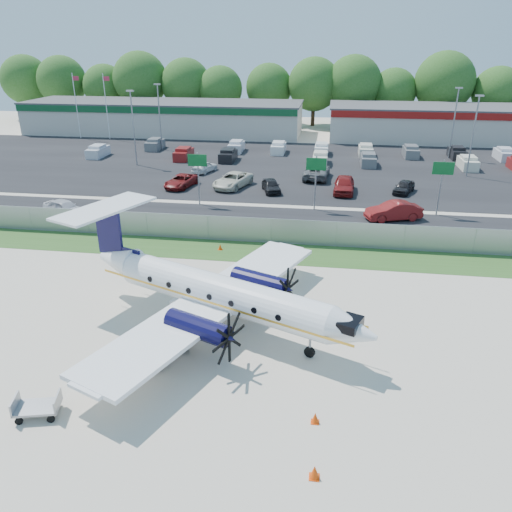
# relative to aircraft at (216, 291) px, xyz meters

# --- Properties ---
(ground) EXTENTS (170.00, 170.00, 0.00)m
(ground) POSITION_rel_aircraft_xyz_m (1.48, -1.29, -2.16)
(ground) COLOR beige
(ground) RESTS_ON ground
(grass_verge) EXTENTS (170.00, 4.00, 0.02)m
(grass_verge) POSITION_rel_aircraft_xyz_m (1.48, 10.71, -2.15)
(grass_verge) COLOR #2D561E
(grass_verge) RESTS_ON ground
(access_road) EXTENTS (170.00, 8.00, 0.02)m
(access_road) POSITION_rel_aircraft_xyz_m (1.48, 17.71, -2.15)
(access_road) COLOR black
(access_road) RESTS_ON ground
(parking_lot) EXTENTS (170.00, 32.00, 0.02)m
(parking_lot) POSITION_rel_aircraft_xyz_m (1.48, 38.71, -2.15)
(parking_lot) COLOR black
(parking_lot) RESTS_ON ground
(perimeter_fence) EXTENTS (120.00, 0.06, 1.99)m
(perimeter_fence) POSITION_rel_aircraft_xyz_m (1.48, 12.71, -1.15)
(perimeter_fence) COLOR gray
(perimeter_fence) RESTS_ON ground
(building_west) EXTENTS (46.40, 12.40, 5.24)m
(building_west) POSITION_rel_aircraft_xyz_m (-22.52, 60.70, 0.47)
(building_west) COLOR beige
(building_west) RESTS_ON ground
(building_east) EXTENTS (44.40, 12.40, 5.24)m
(building_east) POSITION_rel_aircraft_xyz_m (27.48, 60.70, 0.47)
(building_east) COLOR beige
(building_east) RESTS_ON ground
(sign_left) EXTENTS (1.80, 0.26, 5.00)m
(sign_left) POSITION_rel_aircraft_xyz_m (-6.52, 21.62, 1.45)
(sign_left) COLOR gray
(sign_left) RESTS_ON ground
(sign_mid) EXTENTS (1.80, 0.26, 5.00)m
(sign_mid) POSITION_rel_aircraft_xyz_m (4.48, 21.62, 1.45)
(sign_mid) COLOR gray
(sign_mid) RESTS_ON ground
(sign_right) EXTENTS (1.80, 0.26, 5.00)m
(sign_right) POSITION_rel_aircraft_xyz_m (15.48, 21.62, 1.45)
(sign_right) COLOR gray
(sign_right) RESTS_ON ground
(flagpole_west) EXTENTS (1.06, 0.12, 10.00)m
(flagpole_west) POSITION_rel_aircraft_xyz_m (-34.45, 53.71, 3.48)
(flagpole_west) COLOR white
(flagpole_west) RESTS_ON ground
(flagpole_east) EXTENTS (1.06, 0.12, 10.00)m
(flagpole_east) POSITION_rel_aircraft_xyz_m (-29.45, 53.71, 3.48)
(flagpole_east) COLOR white
(flagpole_east) RESTS_ON ground
(light_pole_nw) EXTENTS (0.90, 0.35, 9.09)m
(light_pole_nw) POSITION_rel_aircraft_xyz_m (-18.52, 36.71, 3.07)
(light_pole_nw) COLOR gray
(light_pole_nw) RESTS_ON ground
(light_pole_ne) EXTENTS (0.90, 0.35, 9.09)m
(light_pole_ne) POSITION_rel_aircraft_xyz_m (21.48, 36.71, 3.07)
(light_pole_ne) COLOR gray
(light_pole_ne) RESTS_ON ground
(light_pole_sw) EXTENTS (0.90, 0.35, 9.09)m
(light_pole_sw) POSITION_rel_aircraft_xyz_m (-18.52, 46.71, 3.07)
(light_pole_sw) COLOR gray
(light_pole_sw) RESTS_ON ground
(light_pole_se) EXTENTS (0.90, 0.35, 9.09)m
(light_pole_se) POSITION_rel_aircraft_xyz_m (21.48, 46.71, 3.07)
(light_pole_se) COLOR gray
(light_pole_se) RESTS_ON ground
(tree_line) EXTENTS (112.00, 6.00, 14.00)m
(tree_line) POSITION_rel_aircraft_xyz_m (1.48, 72.71, -2.16)
(tree_line) COLOR #275519
(tree_line) RESTS_ON ground
(aircraft) EXTENTS (18.04, 17.52, 5.59)m
(aircraft) POSITION_rel_aircraft_xyz_m (0.00, 0.00, 0.00)
(aircraft) COLOR white
(aircraft) RESTS_ON ground
(pushback_tug) EXTENTS (2.85, 2.48, 1.34)m
(pushback_tug) POSITION_rel_aircraft_xyz_m (-1.39, 1.08, -1.52)
(pushback_tug) COLOR white
(pushback_tug) RESTS_ON ground
(baggage_cart_near) EXTENTS (2.01, 1.49, 0.95)m
(baggage_cart_near) POSITION_rel_aircraft_xyz_m (-5.87, -8.06, -1.72)
(baggage_cart_near) COLOR gray
(baggage_cart_near) RESTS_ON ground
(baggage_cart_far) EXTENTS (1.81, 1.13, 0.94)m
(baggage_cart_far) POSITION_rel_aircraft_xyz_m (-2.49, -3.92, -1.72)
(baggage_cart_far) COLOR gray
(baggage_cart_far) RESTS_ON ground
(cone_nose) EXTENTS (0.34, 0.34, 0.49)m
(cone_nose) POSITION_rel_aircraft_xyz_m (5.63, -6.80, -1.93)
(cone_nose) COLOR #E84007
(cone_nose) RESTS_ON ground
(cone_port_wing) EXTENTS (0.38, 0.38, 0.55)m
(cone_port_wing) POSITION_rel_aircraft_xyz_m (5.71, -9.66, -1.90)
(cone_port_wing) COLOR #E84007
(cone_port_wing) RESTS_ON ground
(cone_starboard_wing) EXTENTS (0.33, 0.33, 0.46)m
(cone_starboard_wing) POSITION_rel_aircraft_xyz_m (-2.14, 10.80, -1.94)
(cone_starboard_wing) COLOR #E84007
(cone_starboard_wing) RESTS_ON ground
(road_car_west) EXTENTS (4.59, 3.15, 1.45)m
(road_car_west) POSITION_rel_aircraft_xyz_m (-17.68, 16.67, -2.16)
(road_car_west) COLOR silver
(road_car_west) RESTS_ON ground
(road_car_mid) EXTENTS (5.18, 3.22, 1.61)m
(road_car_mid) POSITION_rel_aircraft_xyz_m (11.43, 19.75, -2.16)
(road_car_mid) COLOR maroon
(road_car_mid) RESTS_ON ground
(parked_car_a) EXTENTS (3.09, 5.12, 1.33)m
(parked_car_a) POSITION_rel_aircraft_xyz_m (-10.02, 27.40, -2.16)
(parked_car_a) COLOR maroon
(parked_car_a) RESTS_ON ground
(parked_car_b) EXTENTS (4.14, 6.10, 1.55)m
(parked_car_b) POSITION_rel_aircraft_xyz_m (-4.50, 28.19, -2.16)
(parked_car_b) COLOR beige
(parked_car_b) RESTS_ON ground
(parked_car_c) EXTENTS (2.67, 4.24, 1.35)m
(parked_car_c) POSITION_rel_aircraft_xyz_m (-0.22, 27.02, -2.16)
(parked_car_c) COLOR black
(parked_car_c) RESTS_ON ground
(parked_car_d) EXTENTS (2.32, 5.16, 1.72)m
(parked_car_d) POSITION_rel_aircraft_xyz_m (7.28, 27.80, -2.16)
(parked_car_d) COLOR maroon
(parked_car_d) RESTS_ON ground
(parked_car_e) EXTENTS (2.89, 4.14, 1.31)m
(parked_car_e) POSITION_rel_aircraft_xyz_m (13.40, 28.58, -2.16)
(parked_car_e) COLOR black
(parked_car_e) RESTS_ON ground
(parked_car_f) EXTENTS (2.76, 4.26, 1.35)m
(parked_car_f) POSITION_rel_aircraft_xyz_m (-9.10, 34.31, -2.16)
(parked_car_f) COLOR silver
(parked_car_f) RESTS_ON ground
(parked_car_g) EXTENTS (3.09, 6.06, 1.64)m
(parked_car_g) POSITION_rel_aircraft_xyz_m (4.26, 33.31, -2.16)
(parked_car_g) COLOR #595B5E
(parked_car_g) RESTS_ON ground
(far_parking_rows) EXTENTS (56.00, 10.00, 1.60)m
(far_parking_rows) POSITION_rel_aircraft_xyz_m (1.48, 43.71, -2.16)
(far_parking_rows) COLOR gray
(far_parking_rows) RESTS_ON ground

